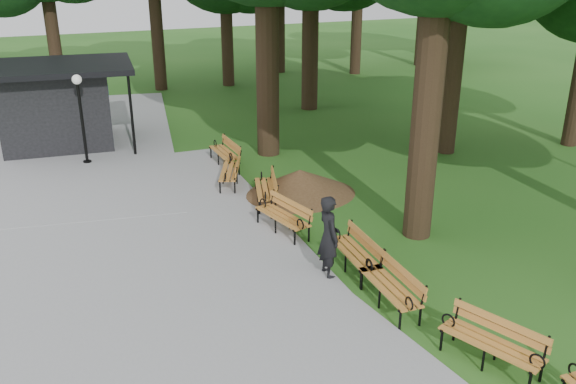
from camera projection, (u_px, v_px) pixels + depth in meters
name	position (u px, v px, depth m)	size (l,w,h in m)	color
ground	(355.00, 290.00, 12.88)	(100.00, 100.00, 0.00)	#245A19
path	(141.00, 263.00, 13.93)	(12.00, 38.00, 0.06)	#99999C
person	(329.00, 237.00, 13.11)	(0.70, 0.46, 1.91)	black
kiosk	(57.00, 105.00, 22.15)	(4.89, 4.25, 3.06)	black
lamp_post	(79.00, 100.00, 19.88)	(0.32, 0.32, 3.06)	black
dirt_mound	(300.00, 182.00, 17.85)	(2.88, 2.88, 0.79)	#47301C
bench_1	(491.00, 344.00, 10.34)	(1.90, 0.64, 0.88)	#C3782D
bench_2	(390.00, 287.00, 12.11)	(1.90, 0.64, 0.88)	#C3782D
bench_3	(355.00, 253.00, 13.50)	(1.90, 0.64, 0.88)	#C3782D
bench_4	(282.00, 217.00, 15.38)	(1.90, 0.64, 0.88)	#C3782D
bench_5	(265.00, 189.00, 17.19)	(1.90, 0.64, 0.88)	#C3782D
bench_6	(230.00, 172.00, 18.60)	(1.90, 0.64, 0.88)	#C3782D
bench_7	(224.00, 153.00, 20.37)	(1.90, 0.64, 0.88)	#C3782D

